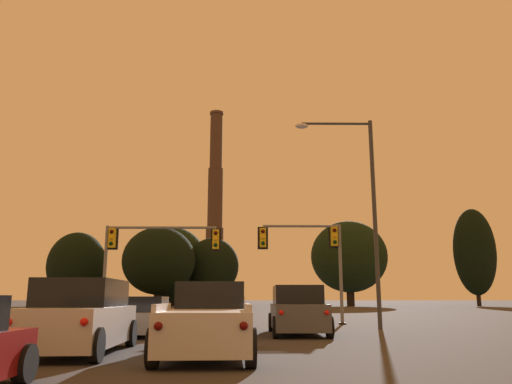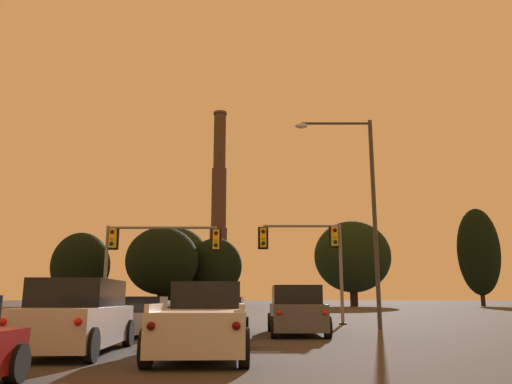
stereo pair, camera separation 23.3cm
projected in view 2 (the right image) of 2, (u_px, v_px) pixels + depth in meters
name	position (u px, v px, depth m)	size (l,w,h in m)	color
suv_right_lane_front	(295.00, 311.00, 19.40)	(2.12, 4.91, 1.86)	#4C4F54
hatchback_left_lane_front	(142.00, 318.00, 18.65)	(2.00, 4.15, 1.44)	gray
suv_left_lane_second	(75.00, 317.00, 12.81)	(2.28, 4.97, 1.86)	silver
pickup_truck_center_lane_second	(202.00, 321.00, 12.57)	(2.39, 5.57, 1.82)	silver
sedan_center_lane_front	(219.00, 318.00, 18.49)	(2.06, 4.73, 1.43)	gray
traffic_light_overhead_left	(146.00, 248.00, 26.99)	(6.41, 0.50, 5.24)	slate
traffic_light_overhead_right	(311.00, 248.00, 27.30)	(4.71, 0.50, 5.37)	slate
street_lamp	(361.00, 198.00, 23.68)	(3.79, 0.36, 9.91)	#38383A
smokestack	(217.00, 225.00, 147.30)	(8.32, 8.32, 57.75)	#3C2B22
treeline_far_right	(351.00, 257.00, 86.43)	(13.18, 11.86, 14.60)	black
treeline_right_mid	(214.00, 266.00, 86.13)	(9.16, 8.25, 11.61)	black
treeline_center_left	(161.00, 261.00, 80.95)	(11.79, 10.61, 12.78)	black
treeline_center_right	(477.00, 251.00, 85.23)	(7.00, 6.30, 16.58)	black
treeline_far_left	(79.00, 266.00, 88.98)	(10.34, 9.31, 12.96)	black
treeline_left_mid	(176.00, 264.00, 88.22)	(11.79, 10.61, 13.69)	black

